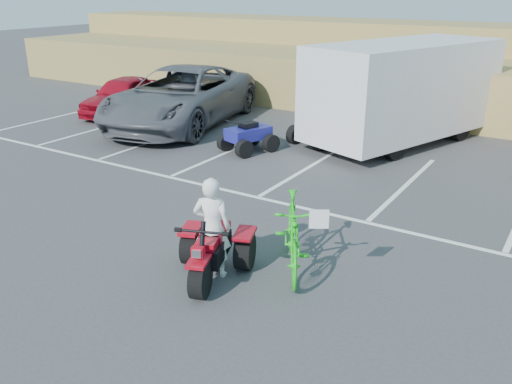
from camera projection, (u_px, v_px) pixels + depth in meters
The scene contains 11 objects.
ground at pixel (194, 235), 10.81m from camera, with size 100.00×100.00×0.00m, color #3B3B3E.
parking_stripes at pixel (322, 183), 13.59m from camera, with size 28.00×5.16×0.01m.
grass_embankment at pixel (424, 68), 22.53m from camera, with size 40.00×8.50×3.10m.
red_trike_atv at pixel (211, 278), 9.21m from camera, with size 1.28×1.71×1.11m, color #A20917, non-canonical shape.
rider at pixel (212, 228), 9.03m from camera, with size 0.64×0.42×1.76m, color white.
green_dirt_bike at pixel (293, 234), 9.28m from camera, with size 0.63×2.22×1.34m, color #14BF19.
grey_pickup at pixel (181, 97), 18.99m from camera, with size 3.32×7.19×2.00m, color #4E5057.
red_car at pixel (123, 95), 20.75m from camera, with size 1.67×4.15×1.41m, color maroon.
cargo_trailer at pixel (403, 89), 16.64m from camera, with size 4.66×7.09×3.07m.
quad_atv_blue at pixel (248, 151), 16.24m from camera, with size 1.13×1.51×0.99m, color navy, non-canonical shape.
quad_atv_green at pixel (318, 143), 17.05m from camera, with size 1.25×1.68×1.10m, color #125121, non-canonical shape.
Camera 1 is at (6.26, -7.62, 4.67)m, focal length 38.00 mm.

